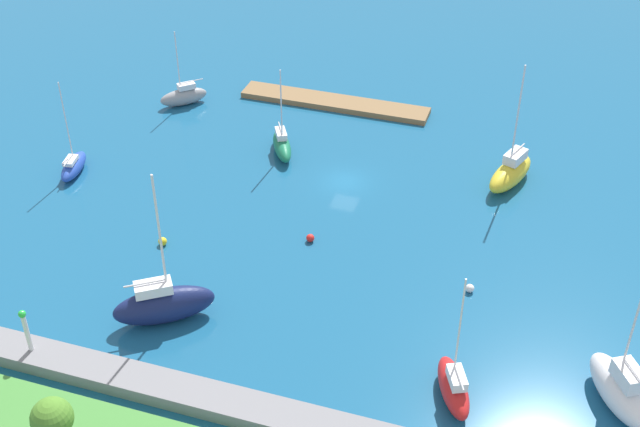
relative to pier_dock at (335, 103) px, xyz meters
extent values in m
plane|color=#19567F|center=(-5.57, 14.62, -0.31)|extent=(160.00, 160.00, 0.00)
cube|color=olive|center=(0.00, 0.00, 0.00)|extent=(21.24, 3.19, 0.63)
cube|color=gray|center=(-5.57, 44.63, 0.23)|extent=(63.36, 2.73, 1.09)
cylinder|color=silver|center=(9.35, 44.63, 2.37)|extent=(0.36, 0.36, 3.20)
sphere|color=green|center=(9.35, 44.63, 4.22)|extent=(0.56, 0.56, 0.56)
sphere|color=#4C8428|center=(2.15, 52.16, 4.13)|extent=(2.68, 2.68, 2.68)
ellipsoid|color=#141E4C|center=(2.06, 37.71, 1.18)|extent=(7.82, 6.44, 2.99)
cube|color=silver|center=(2.57, 38.07, 3.10)|extent=(3.14, 2.79, 0.86)
cylinder|color=silver|center=(1.73, 37.49, 7.86)|extent=(0.19, 0.19, 10.38)
cylinder|color=silver|center=(3.04, 38.39, 3.68)|extent=(2.69, 1.92, 0.15)
ellipsoid|color=yellow|center=(-20.72, 10.15, 0.86)|extent=(4.61, 7.43, 2.34)
cube|color=silver|center=(-20.91, 9.62, 2.52)|extent=(2.18, 2.87, 0.97)
cylinder|color=silver|center=(-20.60, 10.48, 7.18)|extent=(0.17, 0.17, 10.30)
cylinder|color=silver|center=(-21.04, 9.28, 3.15)|extent=(1.01, 2.45, 0.14)
ellipsoid|color=#2347B2|center=(20.13, 21.30, 0.43)|extent=(2.58, 5.38, 1.49)
cube|color=silver|center=(20.05, 21.71, 1.37)|extent=(1.32, 2.01, 0.38)
cylinder|color=silver|center=(20.18, 21.05, 5.29)|extent=(0.12, 0.12, 8.24)
cylinder|color=silver|center=(19.96, 22.18, 1.71)|extent=(0.53, 2.27, 0.10)
ellipsoid|color=#19724C|center=(1.98, 11.61, 0.57)|extent=(4.23, 5.88, 1.77)
cube|color=silver|center=(2.20, 11.20, 1.77)|extent=(1.87, 2.30, 0.63)
cylinder|color=silver|center=(1.84, 11.87, 5.31)|extent=(0.14, 0.14, 7.70)
cylinder|color=silver|center=(2.40, 10.85, 2.24)|extent=(1.22, 2.08, 0.11)
ellipsoid|color=red|center=(-20.62, 38.82, 0.74)|extent=(3.98, 5.94, 2.11)
cube|color=silver|center=(-20.81, 39.23, 2.18)|extent=(1.82, 2.31, 0.77)
cylinder|color=silver|center=(-20.50, 38.56, 6.05)|extent=(0.14, 0.14, 8.50)
cylinder|color=silver|center=(-21.00, 39.64, 2.72)|extent=(1.09, 2.21, 0.11)
ellipsoid|color=white|center=(-31.49, 35.83, 1.05)|extent=(5.57, 7.10, 2.72)
cube|color=silver|center=(-31.77, 36.30, 3.02)|extent=(2.49, 2.85, 1.22)
cylinder|color=silver|center=(-31.31, 35.53, 7.07)|extent=(0.16, 0.16, 9.31)
cylinder|color=silver|center=(-32.00, 36.67, 3.78)|extent=(1.48, 2.35, 0.13)
ellipsoid|color=gray|center=(16.03, 5.06, 0.63)|extent=(5.01, 4.85, 1.88)
cube|color=silver|center=(15.72, 4.77, 1.88)|extent=(2.07, 2.03, 0.63)
cylinder|color=silver|center=(16.23, 5.25, 4.99)|extent=(0.13, 0.13, 6.84)
cylinder|color=silver|center=(15.26, 4.34, 2.35)|extent=(2.00, 1.89, 0.10)
sphere|color=white|center=(-19.83, 27.08, 0.04)|extent=(0.71, 0.71, 0.71)
sphere|color=red|center=(-5.41, 24.69, 0.05)|extent=(0.72, 0.72, 0.72)
sphere|color=yellow|center=(6.64, 29.13, 0.07)|extent=(0.76, 0.76, 0.76)
camera|label=1|loc=(-24.40, 80.45, 44.59)|focal=47.51mm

